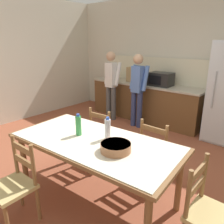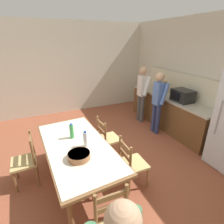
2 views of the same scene
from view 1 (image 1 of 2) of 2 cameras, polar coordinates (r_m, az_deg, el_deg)
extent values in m
plane|color=brown|center=(3.50, 0.59, -14.47)|extent=(8.32, 8.32, 0.00)
cube|color=beige|center=(5.29, 19.81, 12.39)|extent=(6.52, 0.12, 2.90)
cube|color=beige|center=(5.63, -26.45, 11.88)|extent=(0.12, 5.20, 2.90)
cube|color=brown|center=(5.47, 8.42, 2.55)|extent=(2.82, 0.62, 0.86)
cube|color=#B2A893|center=(5.37, 8.64, 7.20)|extent=(2.86, 0.66, 0.04)
cube|color=#B7BCC1|center=(5.72, 3.20, 8.09)|extent=(0.52, 0.38, 0.02)
cube|color=beige|center=(5.59, 10.51, 10.85)|extent=(2.82, 0.03, 0.60)
cylinder|color=#A5AAB2|center=(4.32, 25.08, 5.19)|extent=(0.02, 0.02, 0.66)
cube|color=black|center=(5.12, 12.68, 8.37)|extent=(0.50, 0.38, 0.30)
cube|color=black|center=(4.97, 11.10, 8.20)|extent=(0.30, 0.01, 0.19)
cube|color=tan|center=(5.52, 5.23, 9.72)|extent=(0.24, 0.16, 0.36)
cylinder|color=brown|center=(3.16, -21.96, -11.91)|extent=(0.07, 0.07, 0.74)
cylinder|color=brown|center=(3.56, -11.56, -7.45)|extent=(0.07, 0.07, 0.74)
cylinder|color=brown|center=(2.68, 17.13, -17.22)|extent=(0.07, 0.07, 0.74)
cube|color=brown|center=(2.57, -4.56, -7.89)|extent=(2.07, 1.10, 0.04)
cube|color=beige|center=(2.56, -4.57, -7.41)|extent=(1.99, 1.06, 0.01)
cylinder|color=green|center=(2.67, -8.75, -3.57)|extent=(0.07, 0.07, 0.24)
cylinder|color=#2D51B2|center=(2.62, -8.89, -0.82)|extent=(0.04, 0.04, 0.03)
cylinder|color=silver|center=(2.53, -1.14, -4.53)|extent=(0.07, 0.07, 0.24)
cylinder|color=#2D51B2|center=(2.49, -1.16, -1.65)|extent=(0.04, 0.04, 0.03)
cylinder|color=#9E6642|center=(2.29, 0.98, -9.19)|extent=(0.32, 0.32, 0.09)
cylinder|color=#9E6642|center=(2.27, 0.99, -8.41)|extent=(0.31, 0.31, 0.02)
cylinder|color=olive|center=(2.57, -25.69, -24.74)|extent=(0.04, 0.04, 0.41)
cylinder|color=olive|center=(2.94, -22.78, -18.33)|extent=(0.04, 0.04, 0.41)
cylinder|color=olive|center=(2.68, -18.74, -21.78)|extent=(0.04, 0.04, 0.41)
cube|color=tan|center=(2.62, -24.76, -17.47)|extent=(0.43, 0.41, 0.04)
cylinder|color=olive|center=(2.69, -24.01, -10.09)|extent=(0.04, 0.04, 0.46)
cylinder|color=olive|center=(2.41, -19.89, -13.00)|extent=(0.04, 0.04, 0.46)
cube|color=olive|center=(2.49, -22.43, -8.88)|extent=(0.36, 0.03, 0.07)
cube|color=olive|center=(2.56, -22.02, -11.92)|extent=(0.36, 0.03, 0.07)
cylinder|color=olive|center=(3.30, 16.05, -13.21)|extent=(0.04, 0.04, 0.41)
cylinder|color=olive|center=(3.44, 10.53, -11.44)|extent=(0.04, 0.04, 0.41)
cylinder|color=olive|center=(3.04, 13.20, -15.95)|extent=(0.04, 0.04, 0.41)
cylinder|color=olive|center=(3.18, 7.32, -13.84)|extent=(0.04, 0.04, 0.41)
cube|color=tan|center=(3.12, 12.04, -10.03)|extent=(0.42, 0.40, 0.04)
cylinder|color=olive|center=(2.80, 13.90, -7.85)|extent=(0.04, 0.04, 0.46)
cylinder|color=olive|center=(2.96, 7.69, -6.01)|extent=(0.04, 0.04, 0.46)
cube|color=olive|center=(2.83, 10.85, -4.55)|extent=(0.36, 0.03, 0.07)
cube|color=olive|center=(2.89, 10.68, -7.33)|extent=(0.36, 0.03, 0.07)
cylinder|color=olive|center=(2.58, 21.54, -23.92)|extent=(0.04, 0.04, 0.41)
cube|color=tan|center=(2.27, 24.84, -23.60)|extent=(0.41, 0.43, 0.04)
cylinder|color=olive|center=(2.02, 19.33, -19.68)|extent=(0.04, 0.04, 0.46)
cylinder|color=olive|center=(2.30, 22.94, -14.98)|extent=(0.04, 0.04, 0.46)
cube|color=olive|center=(2.09, 21.69, -14.28)|extent=(0.03, 0.36, 0.07)
cube|color=olive|center=(2.17, 21.21, -17.69)|extent=(0.03, 0.36, 0.07)
cylinder|color=olive|center=(3.66, 2.50, -9.15)|extent=(0.04, 0.04, 0.41)
cylinder|color=olive|center=(3.85, -2.00, -7.71)|extent=(0.04, 0.04, 0.41)
cylinder|color=olive|center=(3.42, -0.73, -11.27)|extent=(0.04, 0.04, 0.41)
cylinder|color=olive|center=(3.62, -5.36, -9.57)|extent=(0.04, 0.04, 0.41)
cube|color=tan|center=(3.54, -1.43, -6.15)|extent=(0.45, 0.43, 0.04)
cylinder|color=olive|center=(3.21, -0.77, -3.86)|extent=(0.04, 0.04, 0.46)
cylinder|color=olive|center=(3.43, -5.59, -2.52)|extent=(0.04, 0.04, 0.46)
cube|color=olive|center=(3.27, -3.30, -1.07)|extent=(0.36, 0.05, 0.07)
cube|color=olive|center=(3.32, -3.25, -3.54)|extent=(0.36, 0.05, 0.07)
cylinder|color=#4C4C4C|center=(5.48, -0.92, 2.50)|extent=(0.12, 0.12, 0.82)
cylinder|color=#4C4C4C|center=(5.38, 0.39, 2.20)|extent=(0.12, 0.12, 0.82)
cube|color=white|center=(5.28, -0.28, 9.67)|extent=(0.23, 0.19, 0.58)
sphere|color=tan|center=(5.23, -0.29, 14.36)|extent=(0.22, 0.22, 0.22)
cylinder|color=white|center=(5.43, -1.14, 10.17)|extent=(0.09, 0.22, 0.55)
cylinder|color=white|center=(5.23, 1.56, 9.85)|extent=(0.09, 0.22, 0.55)
cylinder|color=navy|center=(5.01, 5.65, 0.83)|extent=(0.12, 0.12, 0.80)
cylinder|color=navy|center=(4.92, 7.17, 0.47)|extent=(0.12, 0.12, 0.80)
cube|color=#5175BC|center=(4.81, 6.69, 8.50)|extent=(0.23, 0.18, 0.57)
sphere|color=tan|center=(4.75, 6.88, 13.56)|extent=(0.21, 0.21, 0.21)
cylinder|color=#5175BC|center=(4.94, 5.58, 9.09)|extent=(0.09, 0.22, 0.54)
cylinder|color=#5175BC|center=(4.77, 8.73, 8.64)|extent=(0.09, 0.22, 0.54)
camera|label=2|loc=(1.49, 79.97, 22.90)|focal=28.00mm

